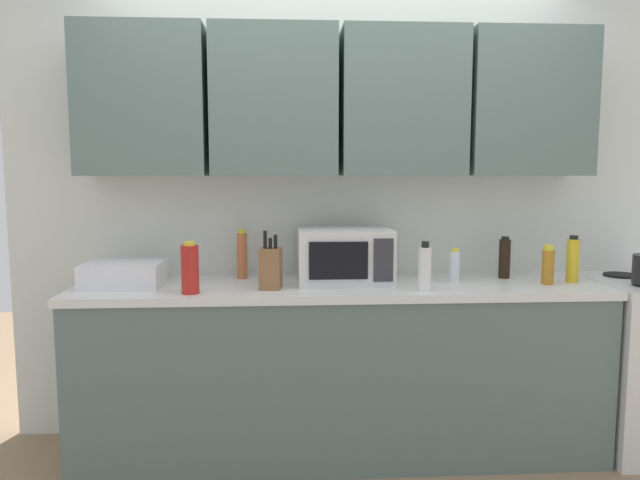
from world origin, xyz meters
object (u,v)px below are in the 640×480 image
(bottle_amber_vinegar, at_px, (548,266))
(knife_block, at_px, (271,268))
(bottle_clear_tall, at_px, (454,266))
(bottle_red_sauce, at_px, (190,269))
(microwave, at_px, (345,255))
(dish_rack, at_px, (124,274))
(bottle_soy_dark, at_px, (505,258))
(bottle_yellow_mustard, at_px, (573,260))
(bottle_white_jar, at_px, (425,268))
(bottle_spice_jar, at_px, (242,255))

(bottle_amber_vinegar, bearing_deg, knife_block, -178.85)
(bottle_clear_tall, bearing_deg, bottle_red_sauce, -170.99)
(microwave, height_order, bottle_red_sauce, microwave)
(dish_rack, xyz_separation_m, bottle_soy_dark, (1.99, 0.11, 0.05))
(bottle_yellow_mustard, bearing_deg, bottle_white_jar, -167.88)
(bottle_yellow_mustard, height_order, bottle_soy_dark, bottle_yellow_mustard)
(bottle_clear_tall, relative_size, bottle_white_jar, 0.74)
(bottle_red_sauce, bearing_deg, knife_block, 14.11)
(microwave, relative_size, bottle_white_jar, 2.00)
(bottle_clear_tall, xyz_separation_m, bottle_amber_vinegar, (0.46, -0.09, 0.01))
(microwave, relative_size, bottle_clear_tall, 2.72)
(bottle_red_sauce, height_order, bottle_amber_vinegar, bottle_red_sauce)
(microwave, xyz_separation_m, dish_rack, (-1.11, -0.05, -0.08))
(bottle_red_sauce, bearing_deg, bottle_yellow_mustard, 5.06)
(bottle_white_jar, xyz_separation_m, bottle_red_sauce, (-1.12, 0.00, 0.01))
(bottle_soy_dark, bearing_deg, bottle_clear_tall, -161.33)
(bottle_clear_tall, bearing_deg, bottle_amber_vinegar, -10.81)
(dish_rack, distance_m, bottle_yellow_mustard, 2.30)
(knife_block, relative_size, bottle_clear_tall, 1.62)
(bottle_white_jar, height_order, bottle_red_sauce, bottle_red_sauce)
(dish_rack, bearing_deg, knife_block, -8.50)
(dish_rack, bearing_deg, microwave, 2.32)
(bottle_yellow_mustard, relative_size, bottle_red_sauce, 0.98)
(bottle_clear_tall, distance_m, bottle_spice_jar, 1.12)
(microwave, height_order, bottle_spice_jar, microwave)
(bottle_clear_tall, distance_m, bottle_soy_dark, 0.32)
(dish_rack, distance_m, knife_block, 0.75)
(dish_rack, distance_m, bottle_soy_dark, 1.99)
(bottle_spice_jar, bearing_deg, bottle_red_sauce, -119.30)
(bottle_clear_tall, bearing_deg, microwave, 176.03)
(bottle_white_jar, height_order, bottle_yellow_mustard, bottle_yellow_mustard)
(bottle_yellow_mustard, relative_size, bottle_amber_vinegar, 1.20)
(microwave, distance_m, dish_rack, 1.12)
(bottle_yellow_mustard, distance_m, bottle_red_sauce, 1.94)
(bottle_yellow_mustard, distance_m, bottle_soy_dark, 0.34)
(bottle_white_jar, bearing_deg, dish_rack, 171.95)
(dish_rack, height_order, bottle_amber_vinegar, bottle_amber_vinegar)
(bottle_white_jar, bearing_deg, knife_block, 172.40)
(bottle_white_jar, height_order, bottle_spice_jar, bottle_spice_jar)
(dish_rack, height_order, bottle_white_jar, bottle_white_jar)
(dish_rack, relative_size, bottle_red_sauce, 1.53)
(knife_block, distance_m, bottle_clear_tall, 0.96)
(bottle_clear_tall, relative_size, bottle_amber_vinegar, 0.87)
(bottle_yellow_mustard, bearing_deg, dish_rack, 179.18)
(knife_block, height_order, bottle_white_jar, knife_block)
(bottle_white_jar, bearing_deg, bottle_amber_vinegar, 10.82)
(bottle_spice_jar, xyz_separation_m, bottle_red_sauce, (-0.22, -0.39, -0.01))
(knife_block, bearing_deg, bottle_white_jar, -7.60)
(knife_block, relative_size, bottle_yellow_mustard, 1.17)
(bottle_white_jar, bearing_deg, bottle_soy_dark, 31.81)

